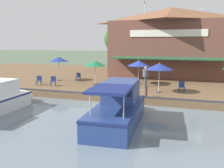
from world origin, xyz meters
name	(u,v)px	position (x,y,z in m)	size (l,w,h in m)	color
ground_plane	(121,104)	(0.00, 0.00, 0.00)	(220.00, 220.00, 0.00)	#4C5B47
quay_deck	(148,79)	(-11.00, 0.00, 0.30)	(22.00, 56.00, 0.60)	brown
quay_edge_fender	(121,95)	(-0.10, 0.00, 0.65)	(0.20, 50.40, 0.10)	#2D2D33
waterfront_restaurant	(171,41)	(-13.55, 2.22, 4.61)	(10.70, 13.56, 8.72)	brown
patio_umbrella_by_entrance	(159,66)	(-2.29, 2.40, 2.65)	(2.19, 2.19, 2.33)	#B7B7B7
patio_umbrella_back_row	(59,59)	(-5.42, -8.14, 2.79)	(1.90, 1.90, 2.47)	#B7B7B7
patio_umbrella_mid_patio_right	(138,63)	(-5.71, 0.04, 2.56)	(2.03, 2.03, 2.25)	#B7B7B7
patio_umbrella_far_corner	(95,63)	(-4.24, -3.70, 2.57)	(1.97, 1.97, 2.25)	#B7B7B7
cafe_chair_beside_entrance	(78,76)	(-5.63, -6.12, 1.08)	(0.47, 0.47, 0.85)	navy
cafe_chair_facing_river	(53,81)	(-2.38, -7.03, 1.08)	(0.57, 0.57, 0.85)	navy
cafe_chair_mid_patio	(39,80)	(-2.35, -8.49, 1.08)	(0.57, 0.57, 0.85)	navy
cafe_chair_back_row_seat	(182,86)	(-3.00, 4.10, 1.08)	(0.50, 0.50, 0.85)	navy
person_at_quay_edge	(146,74)	(-4.76, 0.90, 1.72)	(0.50, 0.50, 1.78)	#4C4C56
motorboat_second_along	(120,107)	(4.06, 1.10, 0.91)	(7.01, 2.65, 2.28)	navy
mooring_post	(146,92)	(-0.35, 1.77, 0.98)	(0.22, 0.22, 0.74)	#473323
tree_upstream_bank	(122,37)	(-18.12, -5.02, 5.27)	(5.44, 5.18, 7.40)	brown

